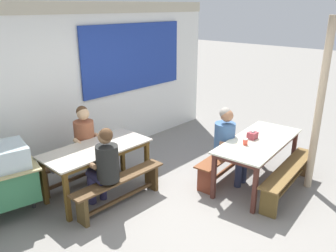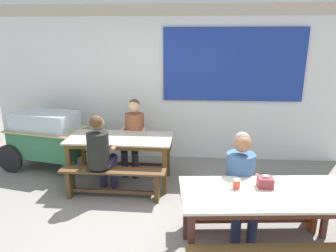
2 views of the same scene
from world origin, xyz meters
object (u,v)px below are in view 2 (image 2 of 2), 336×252
bench_far_back (128,153)px  tissue_box (265,182)px  condiment_jar (237,184)px  food_cart (46,136)px  person_left_back_turned (100,151)px  bench_near_back (251,207)px  person_right_near_table (241,179)px  person_center_facing (134,132)px  dining_table_far (120,142)px  dining_table_near (268,199)px  bench_far_front (113,179)px

bench_far_back → tissue_box: (1.83, -2.01, 0.51)m
bench_far_back → condiment_jar: (1.54, -2.06, 0.51)m
food_cart → person_left_back_turned: bearing=-36.4°
bench_near_back → condiment_jar: (-0.27, -0.44, 0.51)m
food_cart → person_right_near_table: size_ratio=1.36×
person_center_facing → tissue_box: size_ratio=8.21×
food_cart → person_left_back_turned: 1.52m
dining_table_far → bench_near_back: size_ratio=0.93×
dining_table_near → person_center_facing: 2.68m
dining_table_near → bench_far_back: size_ratio=1.20×
bench_near_back → tissue_box: tissue_box is taller
food_cart → bench_near_back: bearing=-26.1°
bench_far_front → person_right_near_table: bearing=-22.4°
person_center_facing → condiment_jar: 2.44m
bench_far_back → person_center_facing: (0.12, -0.06, 0.41)m
bench_far_front → food_cart: food_cart is taller
bench_near_back → person_center_facing: 2.32m
bench_near_back → person_left_back_turned: (-2.00, 0.68, 0.39)m
dining_table_near → person_right_near_table: 0.47m
bench_far_front → tissue_box: tissue_box is taller
food_cart → condiment_jar: size_ratio=16.53×
bench_far_front → bench_near_back: 1.91m
bench_far_back → bench_far_front: same height
dining_table_near → bench_far_front: dining_table_near is taller
food_cart → condiment_jar: 3.58m
person_center_facing → condiment_jar: bearing=-54.6°
dining_table_far → bench_far_front: size_ratio=1.06×
person_right_near_table → condiment_jar: size_ratio=12.16×
bench_far_front → person_left_back_turned: (-0.18, 0.08, 0.39)m
bench_far_back → person_left_back_turned: size_ratio=1.23×
dining_table_far → bench_far_front: 0.63m
bench_far_front → bench_near_back: size_ratio=0.88×
person_center_facing → tissue_box: bearing=-48.6°
person_center_facing → person_left_back_turned: bearing=-110.0°
person_right_near_table → condiment_jar: person_right_near_table is taller
dining_table_near → food_cart: 3.87m
dining_table_far → person_center_facing: 0.46m
person_left_back_turned → person_center_facing: 0.92m
bench_near_back → food_cart: size_ratio=1.03×
bench_far_front → food_cart: size_ratio=0.91×
bench_near_back → tissue_box: 0.65m
dining_table_far → bench_far_back: bearing=89.2°
dining_table_far → condiment_jar: size_ratio=15.91×
bench_near_back → food_cart: food_cart is taller
bench_far_back → bench_far_front: bearing=-90.8°
dining_table_near → person_center_facing: (-1.73, 2.05, 0.02)m
person_left_back_turned → tissue_box: (2.03, -1.07, 0.12)m
bench_near_back → person_right_near_table: 0.43m
person_left_back_turned → person_right_near_table: bearing=-22.4°
dining_table_far → bench_near_back: 2.16m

